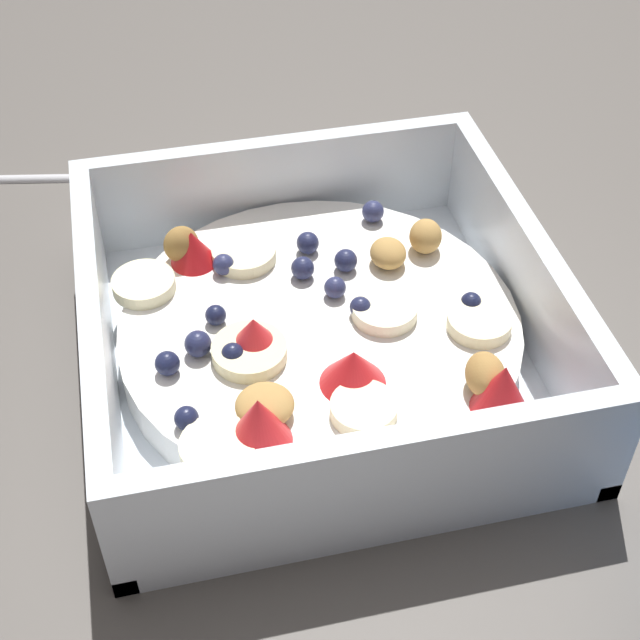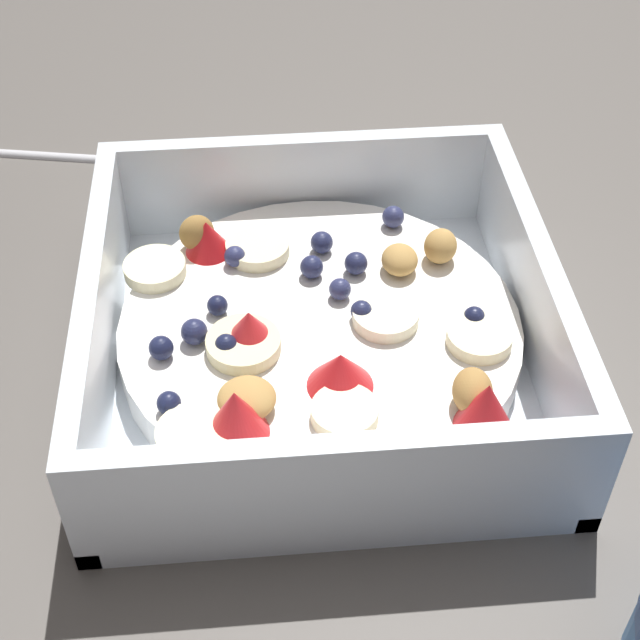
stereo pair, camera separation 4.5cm
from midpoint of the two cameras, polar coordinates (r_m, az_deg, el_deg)
The scene contains 3 objects.
ground_plane at distance 0.48m, azimuth 3.24°, elevation -1.90°, with size 2.40×2.40×0.00m, color #56514C.
fruit_bowl at distance 0.45m, azimuth 2.77°, elevation -1.06°, with size 0.22×0.22×0.07m.
spoon at distance 0.61m, azimuth -7.66°, elevation 9.69°, with size 0.05×0.17×0.01m.
Camera 2 is at (0.33, -0.03, 0.34)m, focal length 52.08 mm.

